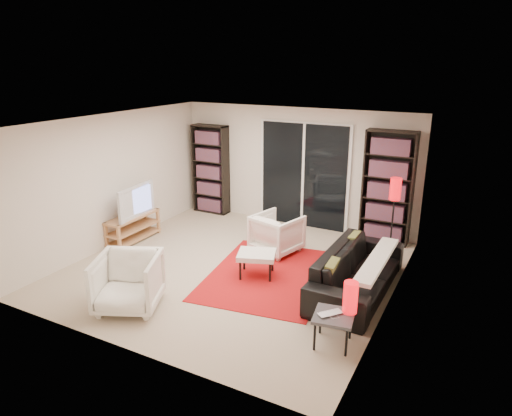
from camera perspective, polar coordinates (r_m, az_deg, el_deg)
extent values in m
plane|color=tan|center=(7.60, -2.75, -7.54)|extent=(5.00, 5.00, 0.00)
cube|color=silver|center=(9.33, 4.95, 5.10)|extent=(5.00, 0.02, 2.40)
cube|color=silver|center=(5.30, -16.79, -5.87)|extent=(5.00, 0.02, 2.40)
cube|color=silver|center=(8.66, -17.31, 3.33)|extent=(0.02, 5.00, 2.40)
cube|color=silver|center=(6.33, 17.03, -1.96)|extent=(0.02, 5.00, 2.40)
cube|color=white|center=(6.91, -3.05, 10.71)|extent=(5.00, 5.00, 0.02)
cube|color=white|center=(9.26, 5.99, 4.02)|extent=(1.92, 0.06, 2.16)
cube|color=black|center=(9.23, 5.91, 3.98)|extent=(1.80, 0.02, 2.10)
cube|color=white|center=(9.22, 5.89, 3.97)|extent=(0.05, 0.02, 2.10)
cube|color=black|center=(10.14, -5.68, 4.83)|extent=(0.80, 0.30, 1.95)
cube|color=#97340F|center=(10.12, -5.74, 4.80)|extent=(0.70, 0.22, 1.85)
cube|color=black|center=(8.68, 16.13, 2.44)|extent=(0.90, 0.30, 2.10)
cube|color=#97340F|center=(8.66, 16.10, 2.41)|extent=(0.80, 0.22, 2.00)
cube|color=tan|center=(8.86, -15.20, -1.03)|extent=(0.37, 1.15, 0.04)
cube|color=tan|center=(8.93, -15.08, -2.42)|extent=(0.37, 1.15, 0.03)
cube|color=tan|center=(9.00, -14.99, -3.55)|extent=(0.37, 1.15, 0.04)
cube|color=tan|center=(8.68, -18.21, -3.32)|extent=(0.05, 0.05, 0.50)
cube|color=tan|center=(9.41, -13.59, -1.26)|extent=(0.05, 0.05, 0.50)
cube|color=tan|center=(8.47, -16.74, -3.70)|extent=(0.05, 0.05, 0.50)
cube|color=tan|center=(9.21, -12.14, -1.57)|extent=(0.05, 0.05, 0.50)
imported|color=black|center=(8.75, -15.28, 0.90)|extent=(0.24, 1.03, 0.59)
cube|color=red|center=(7.37, 1.61, -8.31)|extent=(2.14, 2.68, 0.01)
imported|color=black|center=(6.92, 12.58, -7.68)|extent=(0.91, 2.26, 0.66)
imported|color=white|center=(8.10, 2.62, -3.17)|extent=(0.92, 0.93, 0.70)
imported|color=white|center=(6.54, -15.71, -8.94)|extent=(1.10, 1.11, 0.77)
cube|color=white|center=(7.20, 0.09, -5.89)|extent=(0.71, 0.64, 0.08)
cylinder|color=black|center=(7.14, -1.99, -7.86)|extent=(0.04, 0.04, 0.32)
cylinder|color=black|center=(7.48, -1.49, -6.60)|extent=(0.04, 0.04, 0.32)
cylinder|color=black|center=(7.08, 1.75, -8.09)|extent=(0.04, 0.04, 0.32)
cylinder|color=black|center=(7.43, 2.07, -6.80)|extent=(0.04, 0.04, 0.32)
cube|color=#404044|center=(5.63, 9.69, -13.21)|extent=(0.53, 0.53, 0.04)
cylinder|color=black|center=(5.60, 7.33, -15.58)|extent=(0.03, 0.03, 0.38)
cylinder|color=black|center=(5.91, 8.06, -13.65)|extent=(0.03, 0.03, 0.38)
cylinder|color=black|center=(5.56, 11.23, -16.08)|extent=(0.03, 0.03, 0.38)
cylinder|color=black|center=(5.87, 11.73, -14.11)|extent=(0.03, 0.03, 0.38)
imported|color=silver|center=(5.59, 9.49, -13.09)|extent=(0.34, 0.35, 0.02)
cylinder|color=red|center=(5.62, 11.72, -10.87)|extent=(0.17, 0.17, 0.39)
cylinder|color=black|center=(8.43, 16.30, -5.51)|extent=(0.21, 0.21, 0.03)
cylinder|color=black|center=(8.24, 16.61, -2.27)|extent=(0.03, 0.03, 1.05)
cylinder|color=red|center=(8.04, 17.04, 2.29)|extent=(0.19, 0.19, 0.38)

